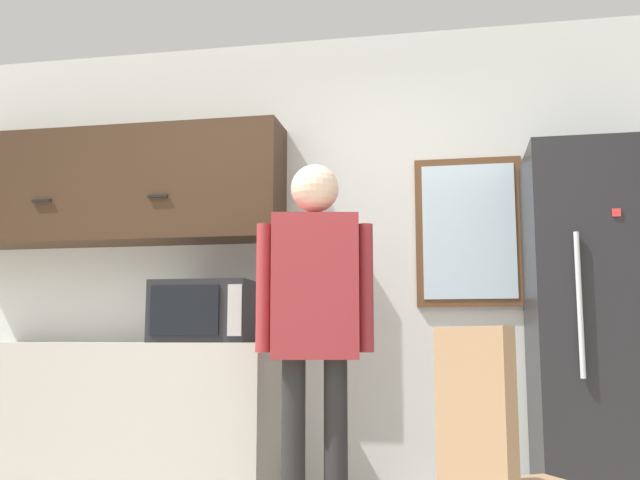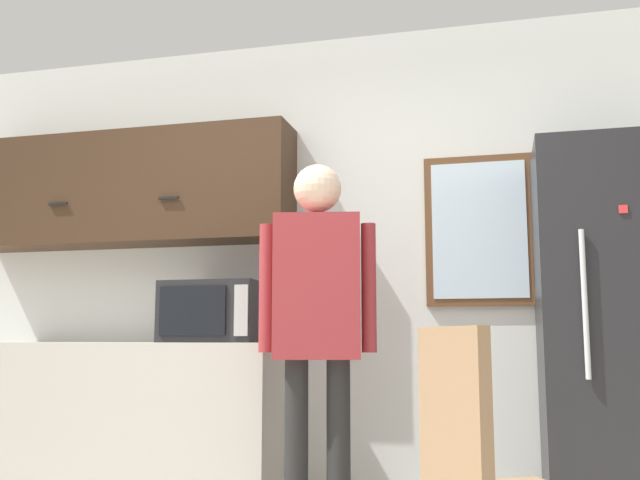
% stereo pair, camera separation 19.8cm
% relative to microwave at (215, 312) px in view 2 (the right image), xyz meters
% --- Properties ---
extents(back_wall, '(6.00, 0.06, 2.70)m').
position_rel_microwave_xyz_m(back_wall, '(0.52, 0.37, 0.29)').
color(back_wall, silver).
rests_on(back_wall, ground_plane).
extents(counter, '(2.04, 0.60, 0.90)m').
position_rel_microwave_xyz_m(counter, '(-0.66, 0.04, -0.61)').
color(counter, '#BCB7AD').
rests_on(counter, ground_plane).
extents(upper_cabinets, '(2.04, 0.34, 0.67)m').
position_rel_microwave_xyz_m(upper_cabinets, '(-0.66, 0.18, 0.75)').
color(upper_cabinets, '#3D2819').
extents(microwave, '(0.53, 0.39, 0.33)m').
position_rel_microwave_xyz_m(microwave, '(0.00, 0.00, 0.00)').
color(microwave, '#232326').
rests_on(microwave, counter).
extents(person, '(0.55, 0.30, 1.75)m').
position_rel_microwave_xyz_m(person, '(0.67, -0.37, 0.01)').
color(person, black).
rests_on(person, ground_plane).
extents(refrigerator, '(0.78, 0.71, 1.84)m').
position_rel_microwave_xyz_m(refrigerator, '(2.07, -0.02, -0.14)').
color(refrigerator, '#232326').
rests_on(refrigerator, ground_plane).
extents(chair, '(0.57, 0.57, 0.95)m').
position_rel_microwave_xyz_m(chair, '(1.46, -1.42, -0.54)').
color(chair, '#997551').
rests_on(chair, ground_plane).
extents(window, '(0.59, 0.05, 0.83)m').
position_rel_microwave_xyz_m(window, '(1.41, 0.32, 0.45)').
color(window, brown).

